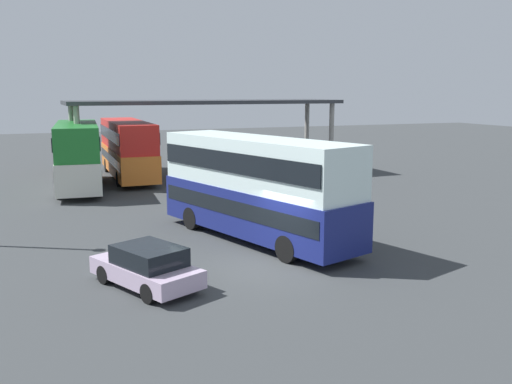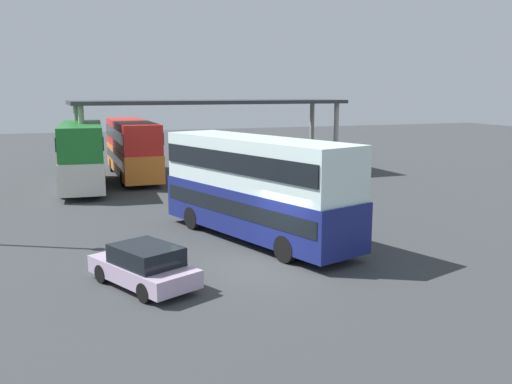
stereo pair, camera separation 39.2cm
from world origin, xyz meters
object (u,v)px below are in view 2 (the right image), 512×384
(double_decker_near_canopy, at_px, (82,153))
(double_decker_mid_row, at_px, (132,147))
(parked_hatchback, at_px, (144,266))
(double_decker_main, at_px, (256,184))

(double_decker_near_canopy, distance_m, double_decker_mid_row, 4.97)
(parked_hatchback, bearing_deg, double_decker_near_canopy, -22.72)
(double_decker_main, distance_m, parked_hatchback, 6.86)
(double_decker_main, distance_m, double_decker_mid_row, 18.95)
(parked_hatchback, distance_m, double_decker_near_canopy, 19.49)
(parked_hatchback, xyz_separation_m, double_decker_near_canopy, (-0.69, 19.42, 1.58))
(double_decker_mid_row, bearing_deg, double_decker_near_canopy, 134.57)
(parked_hatchback, relative_size, double_decker_near_canopy, 0.41)
(double_decker_near_canopy, xyz_separation_m, double_decker_mid_row, (3.57, 3.46, -0.04))
(double_decker_mid_row, bearing_deg, parked_hatchback, 173.25)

